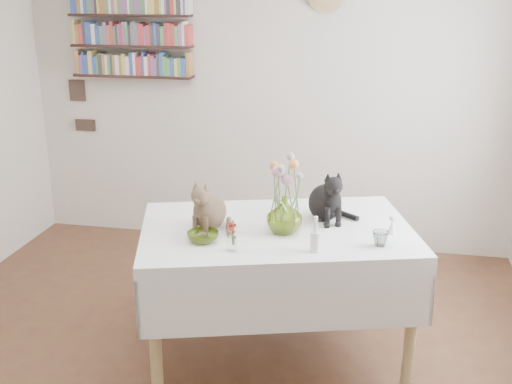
% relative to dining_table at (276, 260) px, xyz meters
% --- Properties ---
extents(room, '(4.08, 4.58, 2.58)m').
position_rel_dining_table_xyz_m(room, '(-0.38, -0.50, 0.64)').
color(room, brown).
rests_on(room, ground).
extents(dining_table, '(1.73, 1.37, 0.81)m').
position_rel_dining_table_xyz_m(dining_table, '(0.00, 0.00, 0.00)').
color(dining_table, white).
rests_on(dining_table, room).
extents(tabby_cat, '(0.25, 0.29, 0.30)m').
position_rel_dining_table_xyz_m(tabby_cat, '(-0.37, -0.08, 0.35)').
color(tabby_cat, brown).
rests_on(tabby_cat, dining_table).
extents(black_cat, '(0.31, 0.34, 0.32)m').
position_rel_dining_table_xyz_m(black_cat, '(0.25, 0.19, 0.36)').
color(black_cat, black).
rests_on(black_cat, dining_table).
extents(flower_vase, '(0.28, 0.28, 0.21)m').
position_rel_dining_table_xyz_m(flower_vase, '(0.05, -0.07, 0.30)').
color(flower_vase, '#A3BC40').
rests_on(flower_vase, dining_table).
extents(green_bowl, '(0.21, 0.21, 0.05)m').
position_rel_dining_table_xyz_m(green_bowl, '(-0.35, -0.28, 0.23)').
color(green_bowl, '#A3BC40').
rests_on(green_bowl, dining_table).
extents(drinking_glass, '(0.10, 0.10, 0.08)m').
position_rel_dining_table_xyz_m(drinking_glass, '(0.58, -0.15, 0.24)').
color(drinking_glass, white).
rests_on(drinking_glass, dining_table).
extents(candlestick, '(0.05, 0.05, 0.19)m').
position_rel_dining_table_xyz_m(candlestick, '(0.25, -0.30, 0.26)').
color(candlestick, white).
rests_on(candlestick, dining_table).
extents(berry_jar, '(0.05, 0.05, 0.19)m').
position_rel_dining_table_xyz_m(berry_jar, '(-0.17, -0.37, 0.28)').
color(berry_jar, white).
rests_on(berry_jar, dining_table).
extents(porcelain_figurine, '(0.06, 0.06, 0.10)m').
position_rel_dining_table_xyz_m(porcelain_figurine, '(0.64, 0.04, 0.25)').
color(porcelain_figurine, white).
rests_on(porcelain_figurine, dining_table).
extents(flower_bouquet, '(0.17, 0.13, 0.39)m').
position_rel_dining_table_xyz_m(flower_bouquet, '(0.05, -0.06, 0.54)').
color(flower_bouquet, '#4C7233').
rests_on(flower_bouquet, flower_vase).
extents(bookshelf_unit, '(1.00, 0.16, 0.91)m').
position_rel_dining_table_xyz_m(bookshelf_unit, '(-1.48, 1.66, 1.23)').
color(bookshelf_unit, black).
rests_on(bookshelf_unit, room).
extents(wall_art_plaques, '(0.21, 0.02, 0.44)m').
position_rel_dining_table_xyz_m(wall_art_plaques, '(-2.01, 1.73, 0.51)').
color(wall_art_plaques, '#38281E').
rests_on(wall_art_plaques, room).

